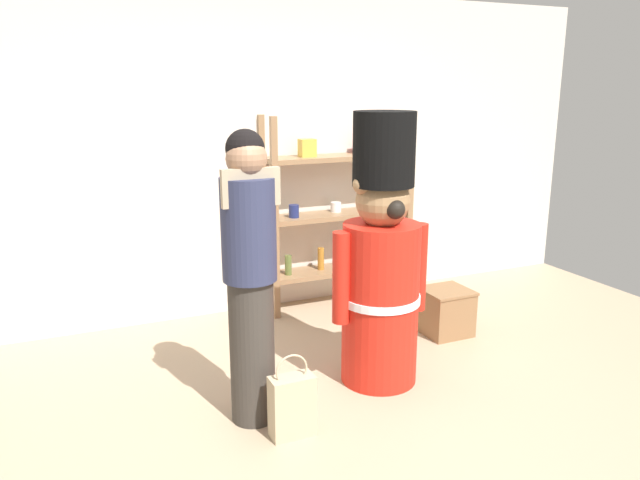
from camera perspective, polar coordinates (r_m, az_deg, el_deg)
name	(u,v)px	position (r m, az deg, el deg)	size (l,w,h in m)	color
ground_plane	(387,428)	(3.59, 6.26, -17.12)	(6.40, 6.40, 0.00)	tan
back_wall	(257,156)	(5.11, -5.95, 7.87)	(6.40, 0.12, 2.60)	silver
merchandise_shelf	(339,210)	(5.23, 1.80, 2.81)	(1.30, 0.35, 1.64)	#93704C
teddy_bear_guard	(381,267)	(3.82, 5.74, -2.50)	(0.66, 0.51, 1.72)	red
person_shopper	(250,272)	(3.33, -6.59, -2.95)	(0.31, 0.30, 1.65)	#38332D
shopping_bag	(292,405)	(3.42, -2.63, -15.18)	(0.24, 0.13, 0.48)	#C1AD89
display_crate	(446,311)	(4.80, 11.67, -6.58)	(0.35, 0.34, 0.36)	olive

